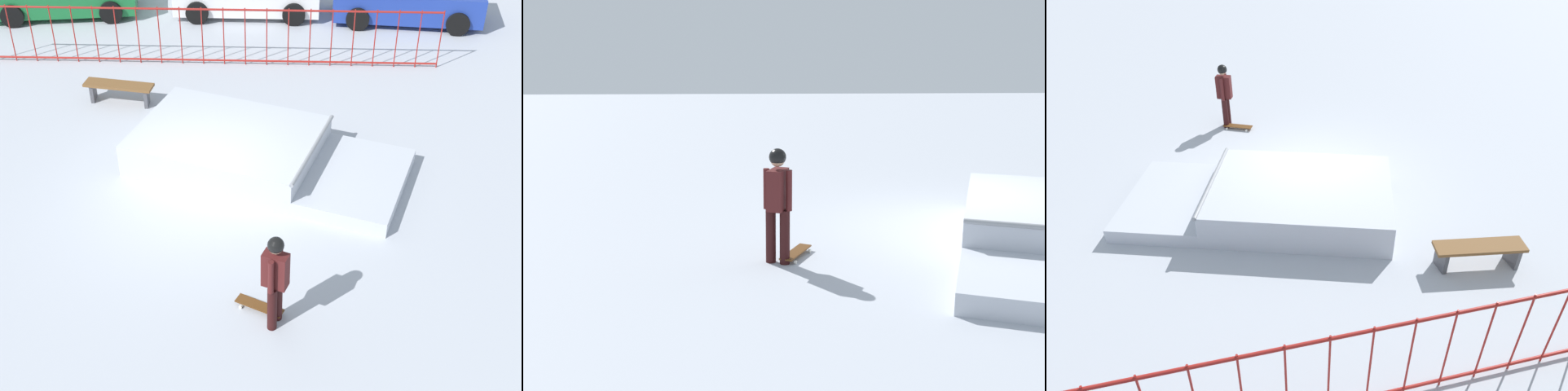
{
  "view_description": "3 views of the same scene",
  "coord_description": "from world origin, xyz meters",
  "views": [
    {
      "loc": [
        1.48,
        -10.96,
        8.37
      ],
      "look_at": [
        1.31,
        -1.06,
        0.9
      ],
      "focal_mm": 49.69,
      "sensor_mm": 36.0,
      "label": 1
    },
    {
      "loc": [
        10.49,
        -3.43,
        3.2
      ],
      "look_at": [
        1.43,
        -3.07,
        1.0
      ],
      "focal_mm": 43.65,
      "sensor_mm": 36.0,
      "label": 2
    },
    {
      "loc": [
        2.5,
        9.0,
        5.87
      ],
      "look_at": [
        0.53,
        1.59,
        0.6
      ],
      "focal_mm": 32.61,
      "sensor_mm": 36.0,
      "label": 3
    }
  ],
  "objects": [
    {
      "name": "ground_plane",
      "position": [
        0.0,
        0.0,
        0.0
      ],
      "size": [
        60.0,
        60.0,
        0.0
      ],
      "primitive_type": "plane",
      "color": "#B2B7C1"
    },
    {
      "name": "skater",
      "position": [
        1.56,
        -3.17,
        1.01
      ],
      "size": [
        0.44,
        0.41,
        1.73
      ],
      "rotation": [
        0.0,
        0.0,
        5.89
      ],
      "color": "black",
      "rests_on": "ground"
    },
    {
      "name": "skateboard",
      "position": [
        1.32,
        -2.89,
        0.08
      ],
      "size": [
        0.81,
        0.54,
        0.09
      ],
      "rotation": [
        0.0,
        0.0,
        5.82
      ],
      "color": "#593314",
      "rests_on": "ground"
    }
  ]
}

